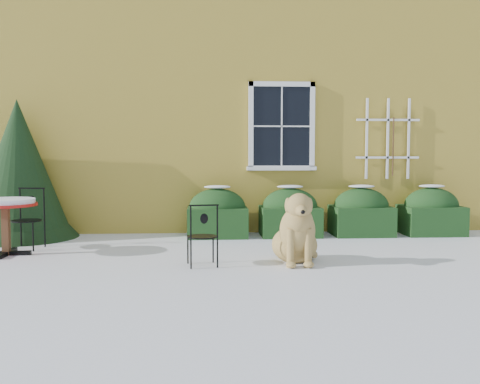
{
  "coord_description": "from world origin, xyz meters",
  "views": [
    {
      "loc": [
        -0.53,
        -6.88,
        1.45
      ],
      "look_at": [
        0.0,
        1.0,
        0.9
      ],
      "focal_mm": 40.0,
      "sensor_mm": 36.0,
      "label": 1
    }
  ],
  "objects": [
    {
      "name": "hedge_row",
      "position": [
        1.65,
        2.55,
        0.4
      ],
      "size": [
        4.95,
        0.8,
        0.91
      ],
      "color": "black",
      "rests_on": "ground"
    },
    {
      "name": "ground",
      "position": [
        0.0,
        0.0,
        0.0
      ],
      "size": [
        80.0,
        80.0,
        0.0
      ],
      "primitive_type": "plane",
      "color": "white",
      "rests_on": "ground"
    },
    {
      "name": "evergreen_shrub",
      "position": [
        -3.75,
        2.62,
        0.97
      ],
      "size": [
        1.99,
        1.99,
        2.41
      ],
      "rotation": [
        0.0,
        0.0,
        -0.38
      ],
      "color": "black",
      "rests_on": "ground"
    },
    {
      "name": "patio_chair_far",
      "position": [
        -3.26,
        1.52,
        0.47
      ],
      "size": [
        0.48,
        0.47,
        0.94
      ],
      "rotation": [
        0.0,
        0.0,
        -0.15
      ],
      "color": "black",
      "rests_on": "ground"
    },
    {
      "name": "bistro_table",
      "position": [
        -3.39,
        0.97,
        0.68
      ],
      "size": [
        0.88,
        0.88,
        0.82
      ],
      "rotation": [
        0.0,
        0.0,
        0.34
      ],
      "color": "black",
      "rests_on": "ground"
    },
    {
      "name": "patio_chair_near",
      "position": [
        -0.55,
        0.02,
        0.41
      ],
      "size": [
        0.42,
        0.41,
        0.82
      ],
      "rotation": [
        0.0,
        0.0,
        3.29
      ],
      "color": "black",
      "rests_on": "ground"
    },
    {
      "name": "house",
      "position": [
        0.0,
        7.0,
        3.22
      ],
      "size": [
        12.4,
        8.4,
        6.4
      ],
      "color": "gold",
      "rests_on": "ground"
    },
    {
      "name": "dog",
      "position": [
        0.7,
        0.11,
        0.39
      ],
      "size": [
        0.66,
        1.1,
        0.98
      ],
      "rotation": [
        0.0,
        0.0,
        -0.01
      ],
      "color": "tan",
      "rests_on": "ground"
    }
  ]
}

